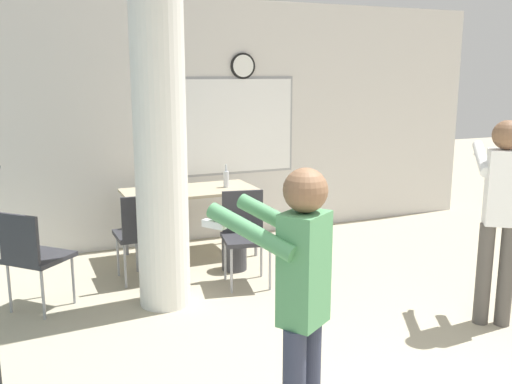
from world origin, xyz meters
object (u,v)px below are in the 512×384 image
(folding_table, at_px, (190,195))
(chair_table_left, at_px, (141,230))
(person_playing_front, at_px, (299,297))
(bottle_on_table, at_px, (226,178))
(chair_near_pillar, at_px, (33,253))
(chair_table_front, at_px, (245,231))
(person_playing_side, at_px, (500,207))

(folding_table, xyz_separation_m, chair_table_left, (-0.67, -0.59, -0.17))
(folding_table, bearing_deg, person_playing_front, -98.10)
(folding_table, bearing_deg, chair_table_left, -138.58)
(folding_table, height_order, bottle_on_table, bottle_on_table)
(chair_table_left, bearing_deg, person_playing_front, -86.71)
(chair_table_left, distance_m, person_playing_front, 2.95)
(bottle_on_table, bearing_deg, chair_near_pillar, -156.21)
(chair_near_pillar, relative_size, person_playing_front, 0.56)
(bottle_on_table, bearing_deg, chair_table_front, -99.62)
(bottle_on_table, relative_size, person_playing_side, 0.16)
(folding_table, height_order, chair_table_front, chair_table_front)
(bottle_on_table, distance_m, person_playing_front, 3.59)
(folding_table, relative_size, chair_table_front, 1.63)
(bottle_on_table, xyz_separation_m, person_playing_front, (-0.90, -3.47, 0.07))
(bottle_on_table, relative_size, chair_near_pillar, 0.29)
(folding_table, bearing_deg, chair_table_front, -76.23)
(chair_table_front, bearing_deg, folding_table, 103.77)
(chair_near_pillar, distance_m, chair_table_front, 1.88)
(bottle_on_table, height_order, person_playing_side, person_playing_side)
(person_playing_side, bearing_deg, bottle_on_table, 117.00)
(folding_table, bearing_deg, chair_near_pillar, -150.29)
(folding_table, height_order, chair_table_left, chair_table_left)
(chair_table_front, xyz_separation_m, person_playing_front, (-0.74, -2.51, 0.40))
(bottle_on_table, bearing_deg, person_playing_side, -63.00)
(chair_table_left, relative_size, person_playing_front, 0.56)
(chair_near_pillar, bearing_deg, person_playing_side, -26.55)
(bottle_on_table, height_order, chair_table_left, bottle_on_table)
(chair_table_front, xyz_separation_m, chair_table_left, (-0.91, 0.40, 0.00))
(folding_table, distance_m, bottle_on_table, 0.43)
(chair_table_left, bearing_deg, bottle_on_table, 27.36)
(person_playing_front, bearing_deg, chair_near_pillar, 113.83)
(folding_table, distance_m, chair_near_pillar, 1.89)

